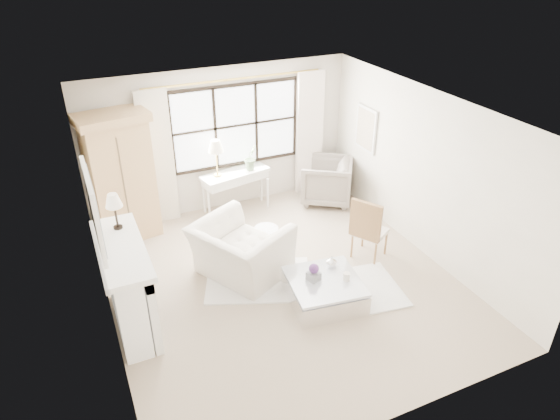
# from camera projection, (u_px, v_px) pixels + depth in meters

# --- Properties ---
(floor) EXTENTS (5.50, 5.50, 0.00)m
(floor) POSITION_uv_depth(u_px,v_px,m) (282.00, 282.00, 7.69)
(floor) COLOR tan
(floor) RESTS_ON ground
(ceiling) EXTENTS (5.50, 5.50, 0.00)m
(ceiling) POSITION_uv_depth(u_px,v_px,m) (283.00, 113.00, 6.37)
(ceiling) COLOR silver
(ceiling) RESTS_ON ground
(wall_back) EXTENTS (5.00, 0.00, 5.00)m
(wall_back) POSITION_uv_depth(u_px,v_px,m) (221.00, 140.00, 9.22)
(wall_back) COLOR beige
(wall_back) RESTS_ON ground
(wall_front) EXTENTS (5.00, 0.00, 5.00)m
(wall_front) POSITION_uv_depth(u_px,v_px,m) (401.00, 328.00, 4.84)
(wall_front) COLOR beige
(wall_front) RESTS_ON ground
(wall_left) EXTENTS (0.00, 5.50, 5.50)m
(wall_left) POSITION_uv_depth(u_px,v_px,m) (98.00, 245.00, 6.13)
(wall_left) COLOR silver
(wall_left) RESTS_ON ground
(wall_right) EXTENTS (0.00, 5.50, 5.50)m
(wall_right) POSITION_uv_depth(u_px,v_px,m) (425.00, 174.00, 7.93)
(wall_right) COLOR beige
(wall_right) RESTS_ON ground
(window_pane) EXTENTS (2.40, 0.02, 1.50)m
(window_pane) POSITION_uv_depth(u_px,v_px,m) (236.00, 125.00, 9.19)
(window_pane) COLOR silver
(window_pane) RESTS_ON wall_back
(window_frame) EXTENTS (2.50, 0.04, 1.50)m
(window_frame) POSITION_uv_depth(u_px,v_px,m) (236.00, 126.00, 9.18)
(window_frame) COLOR black
(window_frame) RESTS_ON wall_back
(curtain_rod) EXTENTS (3.30, 0.04, 0.04)m
(curtain_rod) POSITION_uv_depth(u_px,v_px,m) (235.00, 79.00, 8.72)
(curtain_rod) COLOR #AD8D3C
(curtain_rod) RESTS_ON wall_back
(curtain_left) EXTENTS (0.55, 0.10, 2.47)m
(curtain_left) POSITION_uv_depth(u_px,v_px,m) (158.00, 159.00, 8.76)
(curtain_left) COLOR beige
(curtain_left) RESTS_ON ground
(curtain_right) EXTENTS (0.55, 0.10, 2.47)m
(curtain_right) POSITION_uv_depth(u_px,v_px,m) (309.00, 134.00, 9.84)
(curtain_right) COLOR white
(curtain_right) RESTS_ON ground
(fireplace) EXTENTS (0.58, 1.66, 1.26)m
(fireplace) POSITION_uv_depth(u_px,v_px,m) (126.00, 286.00, 6.55)
(fireplace) COLOR white
(fireplace) RESTS_ON ground
(mirror_frame) EXTENTS (0.05, 1.15, 0.95)m
(mirror_frame) POSITION_uv_depth(u_px,v_px,m) (93.00, 210.00, 5.90)
(mirror_frame) COLOR white
(mirror_frame) RESTS_ON wall_left
(mirror_glass) EXTENTS (0.02, 1.00, 0.80)m
(mirror_glass) POSITION_uv_depth(u_px,v_px,m) (96.00, 210.00, 5.91)
(mirror_glass) COLOR silver
(mirror_glass) RESTS_ON wall_left
(art_frame) EXTENTS (0.04, 0.62, 0.82)m
(art_frame) POSITION_uv_depth(u_px,v_px,m) (366.00, 129.00, 9.18)
(art_frame) COLOR silver
(art_frame) RESTS_ON wall_right
(art_canvas) EXTENTS (0.01, 0.52, 0.72)m
(art_canvas) POSITION_uv_depth(u_px,v_px,m) (365.00, 129.00, 9.17)
(art_canvas) COLOR #C0B095
(art_canvas) RESTS_ON wall_right
(mantel_lamp) EXTENTS (0.22, 0.22, 0.51)m
(mantel_lamp) POSITION_uv_depth(u_px,v_px,m) (113.00, 202.00, 6.47)
(mantel_lamp) COLOR black
(mantel_lamp) RESTS_ON fireplace
(armoire) EXTENTS (1.22, 0.88, 2.24)m
(armoire) POSITION_uv_depth(u_px,v_px,m) (121.00, 177.00, 8.33)
(armoire) COLOR tan
(armoire) RESTS_ON floor
(console_table) EXTENTS (1.36, 0.70, 0.80)m
(console_table) POSITION_uv_depth(u_px,v_px,m) (236.00, 191.00, 9.49)
(console_table) COLOR silver
(console_table) RESTS_ON floor
(console_lamp) EXTENTS (0.28, 0.28, 0.69)m
(console_lamp) POSITION_uv_depth(u_px,v_px,m) (216.00, 147.00, 8.90)
(console_lamp) COLOR gold
(console_lamp) RESTS_ON console_table
(orchid_plant) EXTENTS (0.34, 0.33, 0.48)m
(orchid_plant) POSITION_uv_depth(u_px,v_px,m) (251.00, 157.00, 9.30)
(orchid_plant) COLOR #556E49
(orchid_plant) RESTS_ON console_table
(side_table) EXTENTS (0.40, 0.40, 0.51)m
(side_table) POSITION_uv_depth(u_px,v_px,m) (266.00, 237.00, 8.19)
(side_table) COLOR white
(side_table) RESTS_ON floor
(rug_left) EXTENTS (1.90, 1.64, 0.03)m
(rug_left) POSITION_uv_depth(u_px,v_px,m) (259.00, 280.00, 7.71)
(rug_left) COLOR white
(rug_left) RESTS_ON floor
(rug_right) EXTENTS (1.64, 1.33, 0.03)m
(rug_right) POSITION_uv_depth(u_px,v_px,m) (351.00, 291.00, 7.46)
(rug_right) COLOR white
(rug_right) RESTS_ON floor
(club_armchair) EXTENTS (1.65, 1.72, 0.86)m
(club_armchair) POSITION_uv_depth(u_px,v_px,m) (241.00, 251.00, 7.67)
(club_armchair) COLOR silver
(club_armchair) RESTS_ON floor
(wingback_chair) EXTENTS (1.31, 1.31, 0.87)m
(wingback_chair) POSITION_uv_depth(u_px,v_px,m) (327.00, 181.00, 9.82)
(wingback_chair) COLOR gray
(wingback_chair) RESTS_ON floor
(french_chair) EXTENTS (0.66, 0.66, 1.08)m
(french_chair) POSITION_uv_depth(u_px,v_px,m) (369.00, 240.00, 8.15)
(french_chair) COLOR #9A6E40
(french_chair) RESTS_ON floor
(coffee_table) EXTENTS (1.13, 1.13, 0.38)m
(coffee_table) POSITION_uv_depth(u_px,v_px,m) (324.00, 291.00, 7.21)
(coffee_table) COLOR white
(coffee_table) RESTS_ON floor
(planter_box) EXTENTS (0.20, 0.20, 0.12)m
(planter_box) POSITION_uv_depth(u_px,v_px,m) (314.00, 276.00, 7.09)
(planter_box) COLOR gray
(planter_box) RESTS_ON coffee_table
(planter_flowers) EXTENTS (0.14, 0.14, 0.14)m
(planter_flowers) POSITION_uv_depth(u_px,v_px,m) (314.00, 269.00, 7.02)
(planter_flowers) COLOR #532A69
(planter_flowers) RESTS_ON planter_box
(pillar_candle) EXTENTS (0.10, 0.10, 0.12)m
(pillar_candle) POSITION_uv_depth(u_px,v_px,m) (346.00, 277.00, 7.08)
(pillar_candle) COLOR beige
(pillar_candle) RESTS_ON coffee_table
(coffee_vase) EXTENTS (0.21, 0.21, 0.17)m
(coffee_vase) POSITION_uv_depth(u_px,v_px,m) (331.00, 261.00, 7.36)
(coffee_vase) COLOR white
(coffee_vase) RESTS_ON coffee_table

